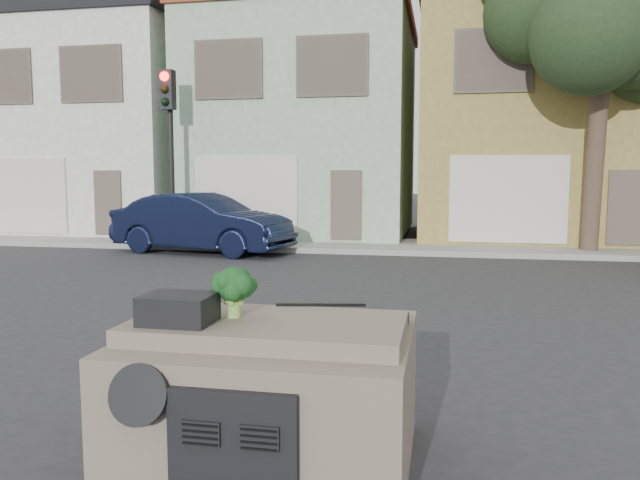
% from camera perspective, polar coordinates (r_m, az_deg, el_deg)
% --- Properties ---
extents(ground_plane, '(120.00, 120.00, 0.00)m').
position_cam_1_polar(ground_plane, '(7.71, 1.80, -10.10)').
color(ground_plane, '#303033').
rests_on(ground_plane, ground).
extents(sidewalk, '(40.00, 3.00, 0.15)m').
position_cam_1_polar(sidewalk, '(17.97, 7.25, -0.59)').
color(sidewalk, gray).
rests_on(sidewalk, ground).
extents(townhouse_white, '(7.20, 8.20, 7.55)m').
position_cam_1_polar(townhouse_white, '(25.04, -18.29, 9.51)').
color(townhouse_white, silver).
rests_on(townhouse_white, ground).
extents(townhouse_mint, '(7.20, 8.20, 7.55)m').
position_cam_1_polar(townhouse_mint, '(22.37, -1.02, 10.26)').
color(townhouse_mint, '#98BD96').
rests_on(townhouse_mint, ground).
extents(townhouse_tan, '(7.20, 8.20, 7.55)m').
position_cam_1_polar(townhouse_tan, '(22.05, 18.71, 10.00)').
color(townhouse_tan, olive).
rests_on(townhouse_tan, ground).
extents(navy_sedan, '(5.16, 2.64, 1.62)m').
position_cam_1_polar(navy_sedan, '(17.27, -10.66, -1.17)').
color(navy_sedan, black).
rests_on(navy_sedan, ground).
extents(traffic_signal, '(0.40, 0.40, 5.10)m').
position_cam_1_polar(traffic_signal, '(18.49, -13.57, 7.16)').
color(traffic_signal, black).
rests_on(traffic_signal, ground).
extents(tree_near, '(4.40, 4.00, 8.50)m').
position_cam_1_polar(tree_near, '(17.65, 24.10, 12.40)').
color(tree_near, '#21341A').
rests_on(tree_near, ground).
extents(car_dashboard, '(2.00, 1.80, 1.12)m').
position_cam_1_polar(car_dashboard, '(4.74, -4.25, -13.49)').
color(car_dashboard, '#726556').
rests_on(car_dashboard, ground).
extents(instrument_hump, '(0.48, 0.38, 0.20)m').
position_cam_1_polar(instrument_hump, '(4.44, -12.82, -6.15)').
color(instrument_hump, black).
rests_on(instrument_hump, car_dashboard).
extents(wiper_arm, '(0.69, 0.15, 0.02)m').
position_cam_1_polar(wiper_arm, '(4.88, 0.07, -5.94)').
color(wiper_arm, black).
rests_on(wiper_arm, car_dashboard).
extents(broccoli, '(0.43, 0.43, 0.38)m').
position_cam_1_polar(broccoli, '(4.52, -7.89, -4.69)').
color(broccoli, '#123A15').
rests_on(broccoli, car_dashboard).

